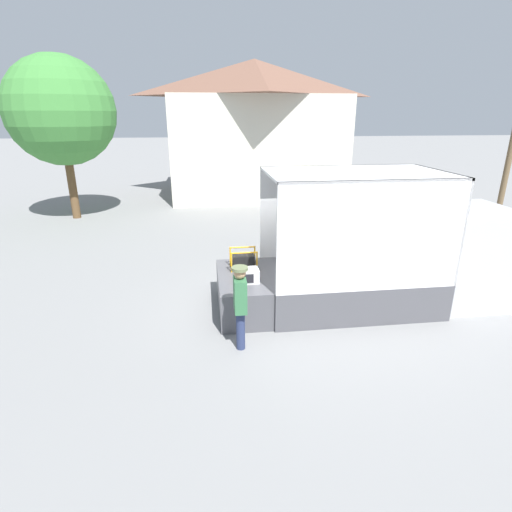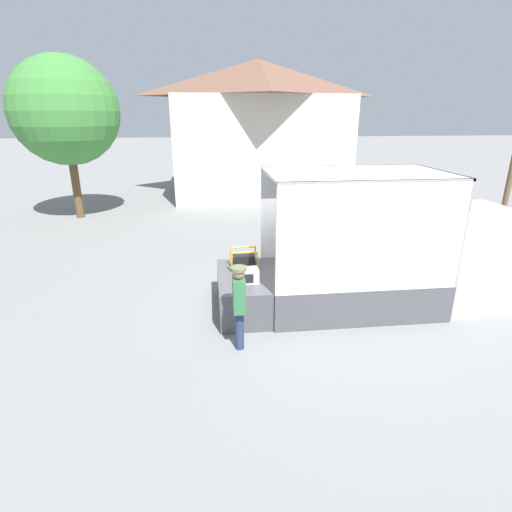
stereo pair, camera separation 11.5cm
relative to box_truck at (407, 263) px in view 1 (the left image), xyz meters
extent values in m
plane|color=gray|center=(-3.58, 0.00, -1.00)|extent=(160.00, 160.00, 0.00)
cube|color=#B2B2B7|center=(1.54, 0.00, 0.18)|extent=(2.03, 2.29, 2.35)
cube|color=#4C4C51|center=(-1.53, 0.00, -0.55)|extent=(4.11, 2.49, 0.89)
cube|color=white|center=(-1.53, 1.21, 1.10)|extent=(4.11, 0.06, 2.42)
cube|color=white|center=(-1.53, -1.21, 1.10)|extent=(4.11, 0.06, 2.42)
cube|color=white|center=(0.50, 0.00, 1.10)|extent=(0.06, 2.49, 2.42)
cube|color=white|center=(-1.53, 0.00, 2.28)|extent=(4.11, 2.49, 0.06)
cylinder|color=#3370B2|center=(-2.31, -0.01, 0.08)|extent=(0.31, 0.31, 0.38)
cube|color=olive|center=(-1.71, 0.35, 0.07)|extent=(0.44, 0.32, 0.35)
cube|color=#2D7F33|center=(-0.89, -0.26, 0.07)|extent=(0.44, 0.32, 0.36)
cube|color=olive|center=(-2.00, -0.22, 0.07)|extent=(0.44, 0.32, 0.35)
cube|color=#4C4C51|center=(-4.17, 0.00, -0.55)|extent=(1.18, 2.36, 0.89)
cube|color=white|center=(-4.08, -0.39, 0.05)|extent=(0.49, 0.39, 0.31)
cube|color=black|center=(-4.13, -0.59, 0.05)|extent=(0.31, 0.01, 0.21)
cube|color=black|center=(-4.11, 0.45, 0.08)|extent=(0.53, 0.37, 0.36)
cylinder|color=slate|center=(-3.90, 0.45, 0.09)|extent=(0.20, 0.20, 0.20)
cylinder|color=orange|center=(-4.42, 0.24, 0.15)|extent=(0.04, 0.04, 0.51)
cylinder|color=orange|center=(-3.79, 0.24, 0.15)|extent=(0.04, 0.04, 0.51)
cylinder|color=orange|center=(-4.42, 0.67, 0.15)|extent=(0.04, 0.04, 0.51)
cylinder|color=orange|center=(-3.79, 0.67, 0.15)|extent=(0.04, 0.04, 0.51)
cylinder|color=orange|center=(-4.11, 0.24, 0.38)|extent=(0.63, 0.04, 0.04)
cylinder|color=orange|center=(-4.11, 0.67, 0.38)|extent=(0.63, 0.04, 0.04)
cylinder|color=navy|center=(-4.39, -1.76, -0.57)|extent=(0.18, 0.18, 0.87)
cube|color=#336B42|center=(-4.39, -1.76, 0.21)|extent=(0.24, 0.44, 0.69)
sphere|color=tan|center=(-4.39, -1.76, 0.67)|extent=(0.24, 0.24, 0.24)
cylinder|color=#606B47|center=(-4.39, -1.76, 0.76)|extent=(0.32, 0.32, 0.06)
cube|color=beige|center=(-1.97, 15.30, 1.76)|extent=(9.35, 7.40, 5.51)
pyramid|color=brown|center=(-1.97, 15.30, 5.48)|extent=(9.82, 7.77, 1.93)
cylinder|color=brown|center=(-10.95, 10.20, 0.31)|extent=(0.36, 0.36, 2.62)
sphere|color=#3D7F38|center=(-10.95, 10.20, 3.68)|extent=(4.56, 4.56, 4.56)
camera|label=1|loc=(-4.99, -8.84, 3.54)|focal=28.00mm
camera|label=2|loc=(-4.87, -8.85, 3.54)|focal=28.00mm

